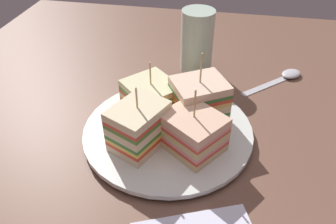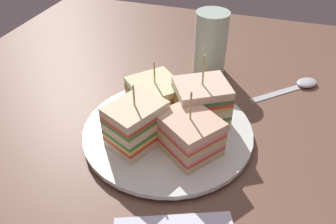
{
  "view_description": "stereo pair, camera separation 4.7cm",
  "coord_description": "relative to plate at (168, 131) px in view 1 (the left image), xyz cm",
  "views": [
    {
      "loc": [
        36.28,
        6.79,
        33.12
      ],
      "look_at": [
        0.0,
        0.0,
        4.33
      ],
      "focal_mm": 35.69,
      "sensor_mm": 36.0,
      "label": 1
    },
    {
      "loc": [
        35.13,
        11.32,
        33.12
      ],
      "look_at": [
        0.0,
        0.0,
        4.33
      ],
      "focal_mm": 35.69,
      "sensor_mm": 36.0,
      "label": 2
    }
  ],
  "objects": [
    {
      "name": "sandwich_wedge_2",
      "position": [
        3.92,
        -3.19,
        3.67
      ],
      "size": [
        9.11,
        8.23,
        9.33
      ],
      "rotation": [
        0.0,
        0.0,
        8.98
      ],
      "color": "beige",
      "rests_on": "plate"
    },
    {
      "name": "salad_garnish",
      "position": [
        -8.18,
        1.46,
        1.16
      ],
      "size": [
        6.74,
        5.76,
        1.58
      ],
      "color": "#388734",
      "rests_on": "plate"
    },
    {
      "name": "ground_plane",
      "position": [
        0.0,
        0.0,
        -1.7
      ],
      "size": [
        99.64,
        92.23,
        1.8
      ],
      "primitive_type": "cube",
      "color": "brown"
    },
    {
      "name": "sandwich_wedge_1",
      "position": [
        -3.84,
        -3.29,
        2.94
      ],
      "size": [
        10.04,
        10.07,
        8.45
      ],
      "rotation": [
        0.0,
        0.0,
        7.1
      ],
      "color": "beige",
      "rests_on": "plate"
    },
    {
      "name": "sandwich_wedge_3",
      "position": [
        3.17,
        3.93,
        3.16
      ],
      "size": [
        9.48,
        9.72,
        9.37
      ],
      "rotation": [
        0.0,
        0.0,
        10.36
      ],
      "color": "#DFBB8A",
      "rests_on": "plate"
    },
    {
      "name": "drinking_glass",
      "position": [
        -20.06,
        1.67,
        4.08
      ],
      "size": [
        6.0,
        6.0,
        11.51
      ],
      "color": "silver",
      "rests_on": "ground_plane"
    },
    {
      "name": "spoon",
      "position": [
        -19.47,
        18.5,
        -0.38
      ],
      "size": [
        10.91,
        11.63,
        1.0
      ],
      "rotation": [
        0.0,
        0.0,
        2.31
      ],
      "color": "silver",
      "rests_on": "ground_plane"
    },
    {
      "name": "chip_pile",
      "position": [
        -0.97,
        -0.44,
        1.45
      ],
      "size": [
        6.39,
        6.16,
        2.26
      ],
      "color": "#ECD973",
      "rests_on": "plate"
    },
    {
      "name": "plate",
      "position": [
        0.0,
        0.0,
        0.0
      ],
      "size": [
        24.57,
        24.57,
        1.33
      ],
      "color": "white",
      "rests_on": "ground_plane"
    },
    {
      "name": "sandwich_wedge_0",
      "position": [
        -3.18,
        3.93,
        3.73
      ],
      "size": [
        9.06,
        9.52,
        10.93
      ],
      "rotation": [
        0.0,
        0.0,
        5.25
      ],
      "color": "beige",
      "rests_on": "plate"
    }
  ]
}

